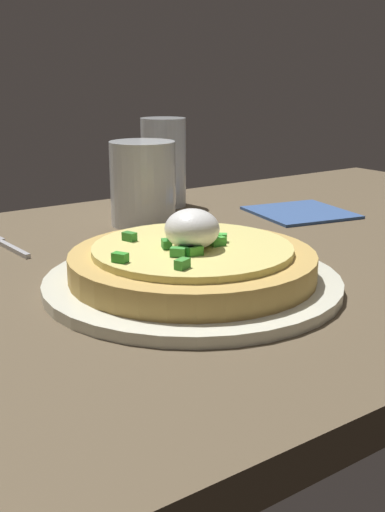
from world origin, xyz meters
The scene contains 7 objects.
dining_table centered at (0.00, 0.00, 1.51)cm, with size 125.97×65.86×3.02cm, color brown.
plate centered at (-7.99, -8.75, 3.54)cm, with size 27.37×27.37×1.03cm, color silver.
pizza centered at (-8.03, -8.79, 5.66)cm, with size 22.60×22.60×6.58cm.
cup_near centered at (9.88, 23.87, 9.04)cm, with size 6.55×6.55×12.75cm.
cup_far centered at (1.29, 15.45, 7.77)cm, with size 8.40×8.40×10.70cm.
fork centered at (-17.37, 15.17, 3.27)cm, with size 1.62×10.64×0.50cm.
napkin centered at (22.29, 7.93, 3.22)cm, with size 12.49×12.49×0.40cm, color #36538C.
Camera 1 is at (-39.75, -53.69, 22.31)cm, focal length 44.17 mm.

